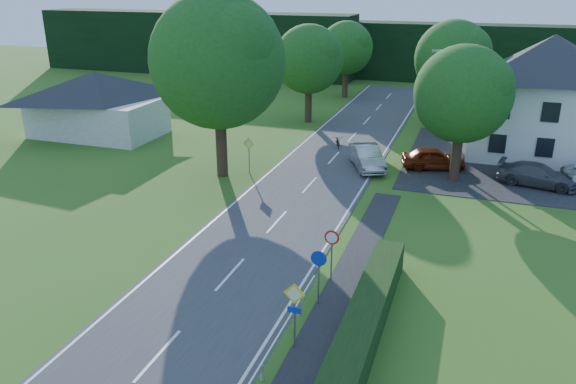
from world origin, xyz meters
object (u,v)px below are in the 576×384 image
at_px(parked_car_grey, 538,175).
at_px(motorcycle, 338,141).
at_px(moving_car, 367,157).
at_px(parked_car_silver_a, 503,144).
at_px(parasol, 527,148).
at_px(streetlight, 456,105).
at_px(parked_car_red, 433,158).

bearing_deg(parked_car_grey, motorcycle, 84.78).
relative_size(moving_car, parked_car_silver_a, 1.11).
xyz_separation_m(motorcycle, parked_car_silver_a, (11.92, 2.29, 0.25)).
bearing_deg(parasol, moving_car, -154.99).
bearing_deg(parked_car_grey, parasol, 17.08).
distance_m(streetlight, motorcycle, 9.77).
distance_m(streetlight, moving_car, 6.65).
distance_m(moving_car, parked_car_red, 4.51).
distance_m(streetlight, parked_car_grey, 6.75).
height_order(streetlight, parked_car_red, streetlight).
bearing_deg(motorcycle, parked_car_red, -41.33).
height_order(streetlight, motorcycle, streetlight).
bearing_deg(moving_car, parked_car_grey, -24.76).
relative_size(parked_car_red, parasol, 1.86).
bearing_deg(moving_car, parasol, 0.11).
bearing_deg(parasol, motorcycle, -177.76).
relative_size(motorcycle, parasol, 0.74).
height_order(motorcycle, parasol, parasol).
bearing_deg(parasol, parked_car_grey, -84.81).
bearing_deg(parked_car_grey, parked_car_red, 90.34).
xyz_separation_m(streetlight, motorcycle, (-8.47, 2.82, -3.98)).
relative_size(parked_car_silver_a, parasol, 1.85).
relative_size(parked_car_grey, parasol, 2.09).
relative_size(moving_car, parked_car_red, 1.11).
bearing_deg(streetlight, parasol, 33.84).
bearing_deg(parked_car_red, motorcycle, 50.95).
height_order(parked_car_red, parked_car_grey, parked_car_red).
height_order(parked_car_grey, parasol, parasol).
relative_size(parked_car_silver_a, parked_car_grey, 0.89).
bearing_deg(parasol, parked_car_red, -150.14).
bearing_deg(motorcycle, parasol, -17.36).
bearing_deg(parked_car_silver_a, motorcycle, 119.54).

